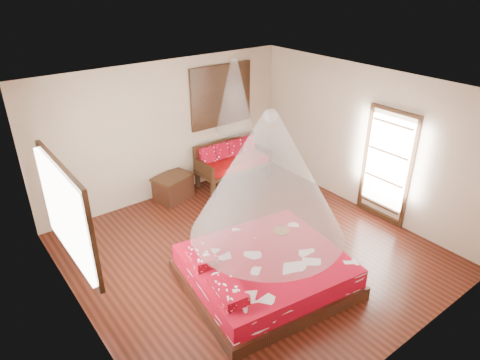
% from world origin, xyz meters
% --- Properties ---
extents(room, '(5.54, 5.54, 2.84)m').
position_xyz_m(room, '(0.00, 0.00, 1.40)').
color(room, black).
rests_on(room, ground).
extents(bed, '(2.55, 2.37, 0.65)m').
position_xyz_m(bed, '(-0.35, -0.76, 0.25)').
color(bed, black).
rests_on(bed, floor).
extents(daybed, '(1.64, 0.73, 0.94)m').
position_xyz_m(daybed, '(1.35, 2.37, 0.52)').
color(daybed, black).
rests_on(daybed, floor).
extents(storage_chest, '(0.89, 0.75, 0.53)m').
position_xyz_m(storage_chest, '(-0.10, 2.45, 0.27)').
color(storage_chest, black).
rests_on(storage_chest, floor).
extents(shutter_panel, '(1.52, 0.06, 1.32)m').
position_xyz_m(shutter_panel, '(1.35, 2.72, 1.90)').
color(shutter_panel, black).
rests_on(shutter_panel, wall_back).
extents(window_left, '(0.10, 1.74, 1.34)m').
position_xyz_m(window_left, '(-2.71, 0.20, 1.70)').
color(window_left, black).
rests_on(window_left, wall_left).
extents(glazed_door, '(0.08, 1.02, 2.16)m').
position_xyz_m(glazed_door, '(2.72, -0.60, 1.07)').
color(glazed_door, black).
rests_on(glazed_door, floor).
extents(wine_tray, '(0.25, 0.25, 0.21)m').
position_xyz_m(wine_tray, '(0.32, -0.40, 0.55)').
color(wine_tray, brown).
rests_on(wine_tray, bed).
extents(mosquito_net_main, '(2.20, 2.20, 1.80)m').
position_xyz_m(mosquito_net_main, '(-0.33, -0.76, 1.85)').
color(mosquito_net_main, white).
rests_on(mosquito_net_main, ceiling).
extents(mosquito_net_daybed, '(0.80, 0.80, 1.50)m').
position_xyz_m(mosquito_net_daybed, '(1.35, 2.25, 2.00)').
color(mosquito_net_daybed, white).
rests_on(mosquito_net_daybed, ceiling).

